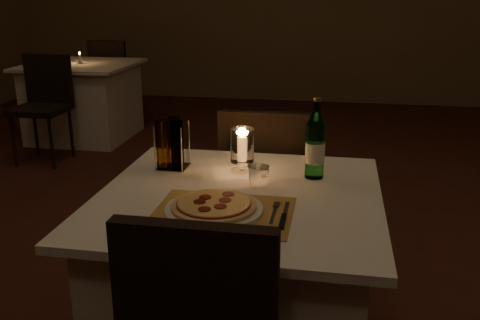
% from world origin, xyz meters
% --- Properties ---
extents(main_table, '(1.00, 1.00, 0.74)m').
position_xyz_m(main_table, '(-0.06, -0.30, 0.37)').
color(main_table, white).
rests_on(main_table, ground).
extents(chair_far, '(0.42, 0.42, 0.90)m').
position_xyz_m(chair_far, '(-0.06, 0.42, 0.55)').
color(chair_far, black).
rests_on(chair_far, ground).
extents(placemat, '(0.45, 0.34, 0.00)m').
position_xyz_m(placemat, '(-0.08, -0.48, 0.74)').
color(placemat, '#B3843E').
rests_on(placemat, main_table).
extents(plate, '(0.32, 0.32, 0.01)m').
position_xyz_m(plate, '(-0.11, -0.48, 0.75)').
color(plate, white).
rests_on(plate, placemat).
extents(pizza, '(0.28, 0.28, 0.02)m').
position_xyz_m(pizza, '(-0.11, -0.48, 0.77)').
color(pizza, '#D8B77F').
rests_on(pizza, plate).
extents(fork, '(0.02, 0.18, 0.00)m').
position_xyz_m(fork, '(0.09, -0.44, 0.75)').
color(fork, silver).
rests_on(fork, placemat).
extents(knife, '(0.02, 0.22, 0.01)m').
position_xyz_m(knife, '(0.12, -0.51, 0.75)').
color(knife, black).
rests_on(knife, placemat).
extents(tumbler, '(0.08, 0.08, 0.08)m').
position_xyz_m(tumbler, '(0.00, -0.22, 0.78)').
color(tumbler, white).
rests_on(tumbler, main_table).
extents(water_bottle, '(0.07, 0.07, 0.31)m').
position_xyz_m(water_bottle, '(0.20, -0.07, 0.87)').
color(water_bottle, '#60B36D').
rests_on(water_bottle, main_table).
extents(hurricane_candle, '(0.09, 0.09, 0.18)m').
position_xyz_m(hurricane_candle, '(-0.09, -0.07, 0.84)').
color(hurricane_candle, white).
rests_on(hurricane_candle, main_table).
extents(cruet_caddy, '(0.12, 0.12, 0.21)m').
position_xyz_m(cruet_caddy, '(-0.37, -0.07, 0.84)').
color(cruet_caddy, white).
rests_on(cruet_caddy, main_table).
extents(neighbor_table_left, '(1.00, 1.00, 0.74)m').
position_xyz_m(neighbor_table_left, '(-2.18, 2.79, 0.37)').
color(neighbor_table_left, white).
rests_on(neighbor_table_left, ground).
extents(neighbor_chair_la, '(0.42, 0.42, 0.90)m').
position_xyz_m(neighbor_chair_la, '(-2.18, 2.08, 0.55)').
color(neighbor_chair_la, black).
rests_on(neighbor_chair_la, ground).
extents(neighbor_chair_lb, '(0.42, 0.42, 0.90)m').
position_xyz_m(neighbor_chair_lb, '(-2.18, 3.51, 0.55)').
color(neighbor_chair_lb, black).
rests_on(neighbor_chair_lb, ground).
extents(neighbor_candle_left, '(0.03, 0.03, 0.11)m').
position_xyz_m(neighbor_candle_left, '(-2.18, 2.79, 0.79)').
color(neighbor_candle_left, white).
rests_on(neighbor_candle_left, neighbor_table_left).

